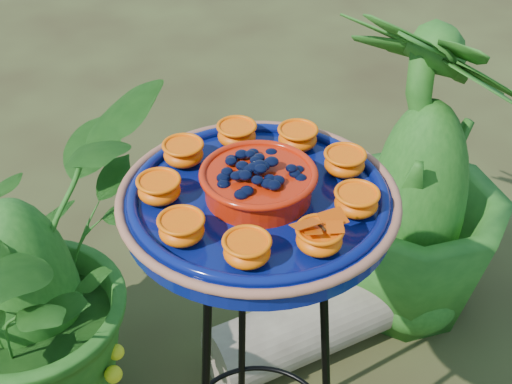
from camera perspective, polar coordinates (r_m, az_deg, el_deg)
tripod_stand at (r=1.50m, az=0.16°, el=-12.80°), size 0.36×0.38×0.92m
feeder_dish at (r=1.22m, az=0.19°, el=-0.35°), size 0.50×0.50×0.11m
driftwood_log at (r=2.18m, az=4.10°, el=-10.72°), size 0.63×0.30×0.20m
shrub_back_left at (r=1.94m, az=-18.35°, el=-6.12°), size 1.02×1.05×0.89m
shrub_back_right at (r=2.13m, az=13.17°, el=1.59°), size 0.77×0.77×1.02m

